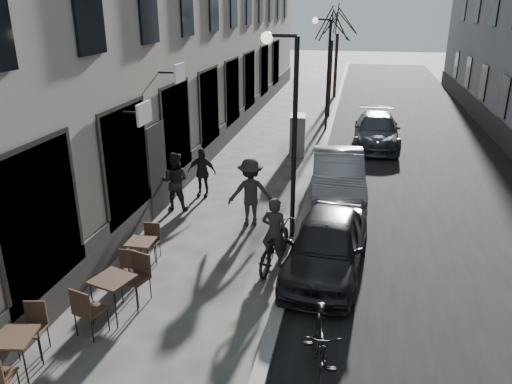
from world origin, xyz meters
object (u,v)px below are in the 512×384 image
(bistro_set_a, at_px, (16,352))
(car_near, at_px, (327,244))
(tree_far, at_px, (338,21))
(pedestrian_near, at_px, (175,181))
(moped, at_px, (320,349))
(bicycle, at_px, (274,245))
(streetlamp_near, at_px, (288,116))
(bistro_set_c, at_px, (142,252))
(tree_near, at_px, (332,25))
(car_far, at_px, (377,131))
(pedestrian_far, at_px, (202,172))
(streetlamp_far, at_px, (325,62))
(car_mid, at_px, (338,176))
(pedestrian_mid, at_px, (251,192))
(utility_cabinet, at_px, (298,135))
(bistro_set_b, at_px, (114,293))

(bistro_set_a, bearing_deg, car_near, 32.97)
(tree_far, xyz_separation_m, pedestrian_near, (-3.50, -19.81, -3.81))
(pedestrian_near, height_order, moped, pedestrian_near)
(bicycle, bearing_deg, car_near, -174.49)
(streetlamp_near, xyz_separation_m, bistro_set_c, (-2.93, -2.39, -2.73))
(tree_near, height_order, car_far, tree_near)
(car_near, relative_size, car_far, 0.88)
(tree_near, distance_m, tree_far, 6.00)
(pedestrian_far, bearing_deg, car_near, -43.06)
(streetlamp_far, bearing_deg, car_mid, -82.56)
(bicycle, height_order, car_near, car_near)
(streetlamp_far, bearing_deg, car_near, -85.10)
(pedestrian_near, bearing_deg, streetlamp_near, 159.10)
(pedestrian_far, relative_size, car_near, 0.38)
(pedestrian_mid, bearing_deg, pedestrian_far, -60.64)
(tree_far, height_order, utility_cabinet, tree_far)
(bistro_set_b, bearing_deg, tree_far, 99.85)
(pedestrian_far, distance_m, car_near, 5.76)
(bicycle, xyz_separation_m, moped, (1.35, -3.58, 0.09))
(bistro_set_a, bearing_deg, pedestrian_mid, 59.28)
(streetlamp_far, relative_size, car_far, 1.12)
(streetlamp_near, xyz_separation_m, bicycle, (-0.03, -1.59, -2.65))
(streetlamp_far, distance_m, pedestrian_near, 11.57)
(utility_cabinet, xyz_separation_m, pedestrian_far, (-2.34, -5.11, -0.03))
(car_near, xyz_separation_m, moped, (0.15, -3.50, -0.09))
(utility_cabinet, bearing_deg, bicycle, -91.27)
(streetlamp_near, bearing_deg, car_near, -54.91)
(utility_cabinet, distance_m, pedestrian_mid, 6.92)
(bicycle, relative_size, car_far, 0.42)
(streetlamp_near, height_order, pedestrian_mid, streetlamp_near)
(bistro_set_a, xyz_separation_m, moped, (4.78, 0.90, 0.12))
(tree_near, bearing_deg, tree_far, 90.00)
(bistro_set_a, height_order, bistro_set_c, bistro_set_a)
(bistro_set_c, height_order, pedestrian_mid, pedestrian_mid)
(tree_near, distance_m, pedestrian_near, 14.75)
(streetlamp_near, relative_size, utility_cabinet, 3.18)
(pedestrian_far, xyz_separation_m, car_far, (5.44, 7.10, -0.11))
(moped, bearing_deg, car_mid, 84.29)
(bistro_set_b, distance_m, car_far, 14.57)
(car_mid, bearing_deg, bistro_set_a, -121.37)
(tree_far, distance_m, pedestrian_near, 20.48)
(bistro_set_b, relative_size, car_near, 0.43)
(bistro_set_c, height_order, car_mid, car_mid)
(car_near, bearing_deg, car_mid, 94.74)
(bistro_set_c, xyz_separation_m, utility_cabinet, (2.30, 9.82, 0.37))
(moped, bearing_deg, streetlamp_near, 97.56)
(car_far, bearing_deg, bistro_set_a, -110.84)
(bistro_set_c, xyz_separation_m, car_mid, (4.10, 5.42, 0.29))
(tree_far, height_order, car_mid, tree_far)
(bistro_set_a, height_order, car_near, car_near)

